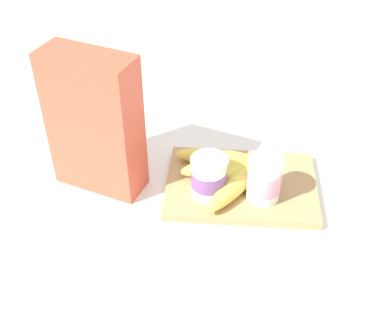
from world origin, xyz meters
The scene contains 6 objects.
ground_plane centered at (0.00, 0.00, 0.00)m, with size 2.40×2.40×0.00m, color white.
cutting_board centered at (0.00, 0.00, 0.01)m, with size 0.30×0.21×0.02m, color tan.
cereal_box centered at (0.28, 0.00, 0.14)m, with size 0.18×0.08×0.29m, color #D85138.
yogurt_cup_front centered at (-0.04, 0.04, 0.06)m, with size 0.07×0.07×0.09m.
yogurt_cup_back centered at (0.06, 0.04, 0.06)m, with size 0.07×0.07×0.08m.
banana_bunch centered at (0.03, -0.01, 0.04)m, with size 0.19×0.20×0.04m.
Camera 1 is at (0.04, 0.77, 0.68)m, focal length 47.21 mm.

